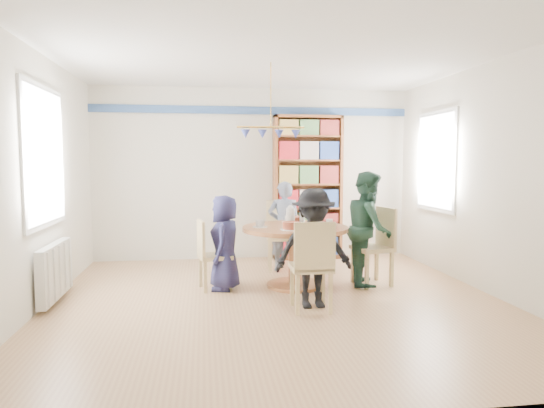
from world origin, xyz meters
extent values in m
plane|color=tan|center=(0.00, 0.00, 0.00)|extent=(5.00, 5.00, 0.00)
plane|color=white|center=(0.00, 0.00, 2.70)|extent=(5.00, 5.00, 0.00)
plane|color=silver|center=(0.00, 2.50, 1.35)|extent=(5.00, 0.00, 5.00)
plane|color=silver|center=(0.00, -2.50, 1.35)|extent=(5.00, 0.00, 5.00)
plane|color=silver|center=(-2.50, 0.00, 1.35)|extent=(0.00, 5.00, 5.00)
plane|color=silver|center=(2.50, 0.00, 1.35)|extent=(0.00, 5.00, 5.00)
cube|color=#2D4B7E|center=(0.00, 2.48, 2.35)|extent=(5.00, 0.02, 0.12)
cube|color=white|center=(-2.48, 0.30, 1.60)|extent=(0.03, 1.32, 1.52)
cube|color=white|center=(-2.46, 0.30, 1.60)|extent=(0.01, 1.20, 1.40)
cube|color=white|center=(2.48, 1.30, 1.55)|extent=(0.03, 1.12, 1.42)
cube|color=white|center=(2.46, 1.30, 1.55)|extent=(0.01, 1.00, 1.30)
cylinder|color=gold|center=(0.00, 0.50, 2.33)|extent=(0.01, 0.01, 0.75)
cylinder|color=gold|center=(0.00, 0.50, 1.95)|extent=(0.80, 0.02, 0.02)
cone|color=#3C4AA9|center=(-0.30, 0.50, 1.87)|extent=(0.11, 0.11, 0.10)
cone|color=#3C4AA9|center=(-0.10, 0.50, 1.87)|extent=(0.11, 0.11, 0.10)
cone|color=#3C4AA9|center=(0.10, 0.50, 1.87)|extent=(0.11, 0.11, 0.10)
cone|color=#3C4AA9|center=(0.30, 0.50, 1.87)|extent=(0.11, 0.11, 0.10)
cube|color=silver|center=(-2.42, 0.30, 0.35)|extent=(0.10, 1.00, 0.60)
cube|color=silver|center=(-2.36, -0.10, 0.35)|extent=(0.02, 0.06, 0.56)
cube|color=silver|center=(-2.36, 0.10, 0.35)|extent=(0.02, 0.06, 0.56)
cube|color=silver|center=(-2.36, 0.30, 0.35)|extent=(0.02, 0.06, 0.56)
cube|color=silver|center=(-2.36, 0.50, 0.35)|extent=(0.02, 0.06, 0.56)
cube|color=silver|center=(-2.36, 0.70, 0.35)|extent=(0.02, 0.06, 0.56)
cylinder|color=brown|center=(0.32, 0.61, 0.72)|extent=(1.30, 1.30, 0.05)
cylinder|color=brown|center=(0.32, 0.61, 0.35)|extent=(0.16, 0.16, 0.70)
cylinder|color=brown|center=(0.32, 0.61, 0.02)|extent=(0.70, 0.70, 0.04)
cube|color=#D8BF85|center=(-0.67, 0.63, 0.40)|extent=(0.44, 0.44, 0.04)
cube|color=#D8BF85|center=(-0.83, 0.60, 0.62)|extent=(0.10, 0.37, 0.45)
cube|color=#D8BF85|center=(-0.49, 0.51, 0.19)|extent=(0.04, 0.04, 0.38)
cube|color=#D8BF85|center=(-0.54, 0.81, 0.19)|extent=(0.04, 0.04, 0.38)
cube|color=#D8BF85|center=(-0.79, 0.45, 0.19)|extent=(0.04, 0.04, 0.38)
cube|color=#D8BF85|center=(-0.84, 0.75, 0.19)|extent=(0.04, 0.04, 0.38)
cube|color=#D8BF85|center=(1.29, 0.56, 0.46)|extent=(0.51, 0.51, 0.05)
cube|color=#D8BF85|center=(1.49, 0.60, 0.72)|extent=(0.12, 0.43, 0.51)
cube|color=#D8BF85|center=(1.09, 0.70, 0.22)|extent=(0.05, 0.05, 0.44)
cube|color=#D8BF85|center=(1.16, 0.36, 0.22)|extent=(0.05, 0.05, 0.44)
cube|color=#D8BF85|center=(1.43, 0.77, 0.22)|extent=(0.05, 0.05, 0.44)
cube|color=#D8BF85|center=(1.50, 0.43, 0.22)|extent=(0.05, 0.05, 0.44)
cube|color=#D8BF85|center=(0.31, 1.57, 0.47)|extent=(0.47, 0.47, 0.05)
cube|color=#D8BF85|center=(0.33, 1.77, 0.72)|extent=(0.44, 0.08, 0.52)
cube|color=#D8BF85|center=(0.12, 1.41, 0.22)|extent=(0.04, 0.04, 0.44)
cube|color=#D8BF85|center=(0.47, 1.38, 0.22)|extent=(0.04, 0.04, 0.44)
cube|color=#D8BF85|center=(0.15, 1.77, 0.22)|extent=(0.04, 0.04, 0.44)
cube|color=#D8BF85|center=(0.50, 1.74, 0.22)|extent=(0.04, 0.04, 0.44)
cube|color=#D8BF85|center=(0.30, -0.35, 0.45)|extent=(0.43, 0.43, 0.05)
cube|color=#D8BF85|center=(0.30, -0.54, 0.70)|extent=(0.42, 0.05, 0.50)
cube|color=#D8BF85|center=(0.47, -0.19, 0.21)|extent=(0.04, 0.04, 0.43)
cube|color=#D8BF85|center=(0.14, -0.18, 0.21)|extent=(0.04, 0.04, 0.43)
cube|color=#D8BF85|center=(0.47, -0.52, 0.21)|extent=(0.04, 0.04, 0.43)
cube|color=#D8BF85|center=(0.13, -0.52, 0.21)|extent=(0.04, 0.04, 0.43)
imported|color=#1B1A3B|center=(-0.55, 0.59, 0.57)|extent=(0.46, 0.62, 1.14)
imported|color=#1B3628|center=(1.25, 0.59, 0.71)|extent=(0.70, 0.81, 1.43)
imported|color=gray|center=(0.33, 1.51, 0.64)|extent=(0.52, 0.39, 1.27)
imported|color=black|center=(0.35, -0.26, 0.63)|extent=(0.84, 0.52, 1.26)
cube|color=brown|center=(0.33, 2.34, 1.13)|extent=(0.04, 0.32, 2.27)
cube|color=brown|center=(1.36, 2.34, 1.13)|extent=(0.04, 0.32, 2.27)
cube|color=brown|center=(0.85, 2.34, 2.25)|extent=(1.08, 0.32, 0.04)
cube|color=brown|center=(0.85, 2.34, 0.03)|extent=(1.08, 0.32, 0.06)
cube|color=brown|center=(0.85, 2.49, 1.13)|extent=(1.08, 0.02, 2.27)
cube|color=brown|center=(0.85, 2.34, 0.43)|extent=(1.02, 0.30, 0.03)
cube|color=brown|center=(0.85, 2.34, 0.81)|extent=(1.02, 0.30, 0.03)
cube|color=brown|center=(0.85, 2.34, 1.19)|extent=(1.02, 0.30, 0.03)
cube|color=brown|center=(0.85, 2.34, 1.57)|extent=(1.02, 0.30, 0.03)
cube|color=brown|center=(0.85, 2.34, 1.94)|extent=(1.02, 0.30, 0.03)
cube|color=#AB1A21|center=(0.52, 2.32, 0.21)|extent=(0.30, 0.24, 0.28)
cube|color=silver|center=(0.85, 2.32, 0.21)|extent=(0.30, 0.24, 0.28)
cube|color=#294596|center=(1.17, 2.32, 0.21)|extent=(0.30, 0.24, 0.28)
cube|color=tan|center=(0.52, 2.32, 0.59)|extent=(0.30, 0.24, 0.28)
cube|color=#4F7C45|center=(0.85, 2.32, 0.59)|extent=(0.30, 0.24, 0.28)
cube|color=maroon|center=(1.17, 2.32, 0.59)|extent=(0.30, 0.24, 0.28)
cube|color=#AB1A21|center=(0.52, 2.32, 0.96)|extent=(0.30, 0.24, 0.28)
cube|color=silver|center=(0.85, 2.32, 0.96)|extent=(0.30, 0.24, 0.28)
cube|color=#294596|center=(1.17, 2.32, 0.96)|extent=(0.30, 0.24, 0.28)
cube|color=tan|center=(0.52, 2.32, 1.34)|extent=(0.30, 0.24, 0.28)
cube|color=#4F7C45|center=(0.85, 2.32, 1.34)|extent=(0.30, 0.24, 0.28)
cube|color=maroon|center=(1.17, 2.32, 1.34)|extent=(0.30, 0.24, 0.28)
cube|color=#AB1A21|center=(0.52, 2.32, 1.72)|extent=(0.30, 0.24, 0.28)
cube|color=silver|center=(0.85, 2.32, 1.72)|extent=(0.30, 0.24, 0.28)
cube|color=#294596|center=(1.17, 2.32, 1.72)|extent=(0.30, 0.24, 0.28)
cube|color=tan|center=(0.52, 2.32, 2.08)|extent=(0.30, 0.24, 0.23)
cube|color=#4F7C45|center=(0.85, 2.32, 2.08)|extent=(0.30, 0.24, 0.23)
cube|color=maroon|center=(1.17, 2.32, 2.08)|extent=(0.30, 0.24, 0.23)
cylinder|color=white|center=(0.27, 0.68, 0.86)|extent=(0.11, 0.11, 0.22)
sphere|color=white|center=(0.27, 0.68, 0.97)|extent=(0.08, 0.08, 0.08)
cylinder|color=silver|center=(0.43, 0.72, 0.88)|extent=(0.06, 0.06, 0.25)
cylinder|color=#3C4AA9|center=(0.43, 0.72, 1.01)|extent=(0.03, 0.03, 0.03)
cylinder|color=white|center=(0.36, 0.86, 0.76)|extent=(0.27, 0.27, 0.01)
cylinder|color=brown|center=(0.36, 0.86, 0.80)|extent=(0.22, 0.22, 0.08)
cylinder|color=white|center=(0.23, 0.34, 0.76)|extent=(0.27, 0.27, 0.01)
cylinder|color=brown|center=(0.23, 0.34, 0.80)|extent=(0.22, 0.22, 0.08)
cylinder|color=white|center=(-0.12, 0.61, 0.75)|extent=(0.18, 0.18, 0.01)
imported|color=white|center=(-0.12, 0.61, 0.79)|extent=(0.11, 0.11, 0.09)
cylinder|color=white|center=(0.75, 0.61, 0.75)|extent=(0.18, 0.18, 0.01)
imported|color=white|center=(0.75, 0.61, 0.79)|extent=(0.09, 0.09, 0.08)
cylinder|color=white|center=(0.32, 1.04, 0.75)|extent=(0.18, 0.18, 0.01)
imported|color=white|center=(0.32, 1.04, 0.79)|extent=(0.11, 0.11, 0.09)
cylinder|color=white|center=(0.32, 0.17, 0.75)|extent=(0.18, 0.18, 0.01)
imported|color=white|center=(0.32, 0.17, 0.79)|extent=(0.09, 0.09, 0.08)
camera|label=1|loc=(-0.80, -5.20, 1.55)|focal=32.00mm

